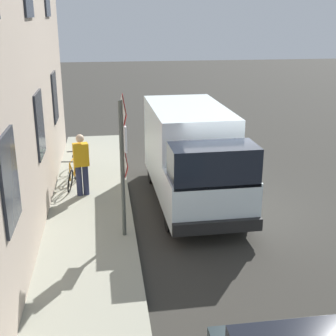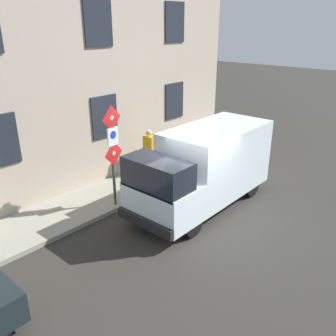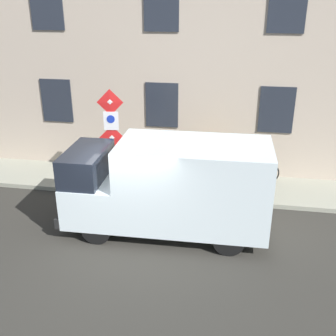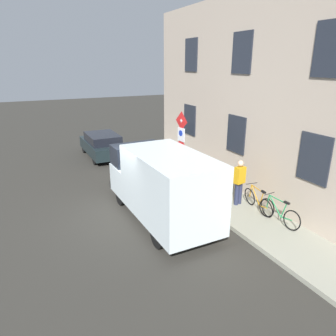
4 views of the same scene
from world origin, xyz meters
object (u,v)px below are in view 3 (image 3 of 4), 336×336
Objects in this scene: sign_post_stacked at (112,129)px; bicycle_green at (253,171)px; delivery_van at (170,185)px; bicycle_orange at (222,169)px; pedestrian at (199,155)px.

sign_post_stacked is 1.81× the size of bicycle_green.
bicycle_green is at bearing -72.90° from sign_post_stacked.
delivery_van is 3.56m from bicycle_orange.
sign_post_stacked is 3.95m from bicycle_orange.
delivery_van is at bearing 51.75° from bicycle_green.
bicycle_orange is at bearing -3.78° from bicycle_green.
sign_post_stacked is at bearing 13.39° from bicycle_green.
bicycle_green is 1.00× the size of bicycle_orange.
bicycle_orange is 1.00× the size of pedestrian.
sign_post_stacked reaches higher than bicycle_orange.
sign_post_stacked reaches higher than bicycle_green.
delivery_van reaches higher than pedestrian.
bicycle_orange is (3.24, -1.22, -0.82)m from delivery_van.
delivery_van is at bearing 76.46° from bicycle_orange.
sign_post_stacked reaches higher than pedestrian.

